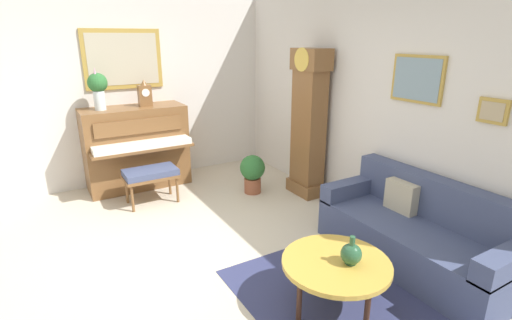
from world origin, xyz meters
The scene contains 13 objects.
ground_plane centered at (0.00, 0.00, -0.05)m, with size 6.40×6.00×0.10m, color beige.
wall_left centered at (-2.60, 0.00, 1.41)m, with size 0.13×4.90×2.80m.
wall_back centered at (0.02, 2.40, 1.40)m, with size 5.30×0.13×2.80m.
area_rug centered at (1.44, 0.93, 0.00)m, with size 2.10×1.50×0.01m, color navy.
piano centered at (-2.23, 0.14, 0.61)m, with size 0.87×1.44×1.20m.
piano_bench centered at (-1.52, 0.12, 0.41)m, with size 0.42×0.70×0.48m.
grandfather_clock centered at (-0.73, 2.13, 0.96)m, with size 0.52×0.34×2.03m.
couch centered at (1.24, 1.98, 0.31)m, with size 1.90×0.80×0.84m.
coffee_table centered at (1.35, 0.82, 0.41)m, with size 0.88×0.88×0.44m.
mantel_clock centered at (-2.23, 0.32, 1.37)m, with size 0.13×0.18×0.38m.
flower_vase centered at (-2.23, -0.29, 1.52)m, with size 0.26×0.26×0.58m.
green_jug centered at (1.43, 0.89, 0.53)m, with size 0.17×0.17×0.24m.
potted_plant centered at (-1.13, 1.47, 0.32)m, with size 0.36×0.36×0.56m.
Camera 1 is at (3.32, -1.09, 2.17)m, focal length 26.80 mm.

